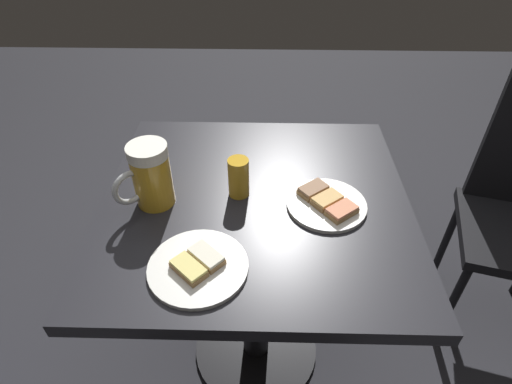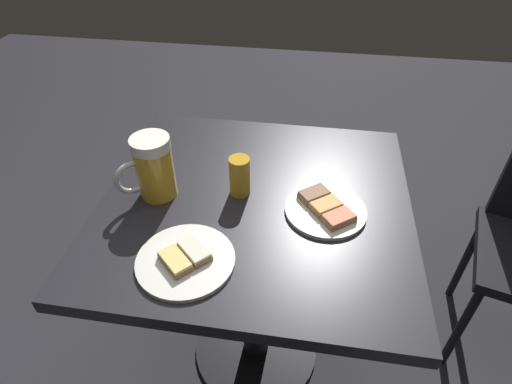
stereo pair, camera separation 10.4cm
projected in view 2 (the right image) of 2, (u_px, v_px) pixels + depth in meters
The scene contains 6 objects.
ground_plane at pixel (256, 348), 1.52m from camera, with size 6.00×6.00×0.00m, color #28282D.
cafe_table at pixel (256, 239), 1.15m from camera, with size 0.76×0.78×0.73m.
plate_near at pixel (326, 209), 1.01m from camera, with size 0.20×0.20×0.03m.
plate_far at pixel (186, 259), 0.89m from camera, with size 0.22×0.22×0.03m.
beer_mug at pixel (153, 168), 1.02m from camera, with size 0.13×0.13×0.17m.
beer_glass_small at pixel (240, 176), 1.04m from camera, with size 0.05×0.05×0.11m, color gold.
Camera 2 is at (0.80, 0.12, 1.41)m, focal length 28.84 mm.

